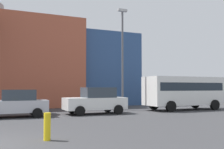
# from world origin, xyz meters

# --- Properties ---
(parked_car_2) EXTENTS (3.95, 1.94, 1.71)m
(parked_car_2) POSITION_xyz_m (1.82, 8.11, 0.85)
(parked_car_2) COLOR silver
(parked_car_2) RESTS_ON ground_plane
(parked_car_3) EXTENTS (4.29, 2.10, 1.86)m
(parked_car_3) POSITION_xyz_m (7.15, 8.11, 0.92)
(parked_car_3) COLOR white
(parked_car_3) RESTS_ON ground_plane
(white_bus) EXTENTS (6.80, 2.62, 2.72)m
(white_bus) POSITION_xyz_m (15.07, 8.33, 1.62)
(white_bus) COLOR white
(white_bus) RESTS_ON ground_plane
(bollard_yellow_0) EXTENTS (0.24, 0.24, 0.96)m
(bollard_yellow_0) POSITION_xyz_m (2.25, -0.08, 0.48)
(bollard_yellow_0) COLOR yellow
(bollard_yellow_0) RESTS_ON ground_plane
(street_lamp) EXTENTS (0.80, 0.24, 8.32)m
(street_lamp) POSITION_xyz_m (10.18, 9.96, 4.69)
(street_lamp) COLOR #59595E
(street_lamp) RESTS_ON ground_plane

